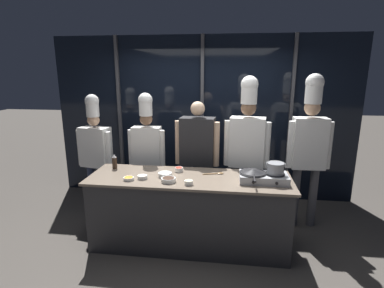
{
  "coord_description": "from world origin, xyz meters",
  "views": [
    {
      "loc": [
        0.47,
        -3.37,
        2.15
      ],
      "look_at": [
        0.0,
        0.25,
        1.25
      ],
      "focal_mm": 28.0,
      "sensor_mm": 36.0,
      "label": 1
    }
  ],
  "objects_px": {
    "prep_bowl_chili_flakes": "(179,169)",
    "chef_head": "(96,148)",
    "prep_bowl_chicken": "(142,177)",
    "person_guest": "(197,150)",
    "prep_bowl_carrots": "(129,178)",
    "chef_pastry": "(309,141)",
    "squeeze_bottle_soy": "(115,162)",
    "chef_sous": "(147,147)",
    "frying_pan": "(253,171)",
    "prep_bowl_soy_glaze": "(168,179)",
    "serving_spoon_slotted": "(217,173)",
    "portable_stove": "(264,178)",
    "stock_pot": "(275,168)",
    "prep_bowl_onion": "(165,174)",
    "chef_line": "(247,142)",
    "prep_bowl_ginger": "(189,182)"
  },
  "relations": [
    {
      "from": "prep_bowl_carrots",
      "to": "chef_sous",
      "type": "distance_m",
      "value": 0.94
    },
    {
      "from": "prep_bowl_chicken",
      "to": "prep_bowl_carrots",
      "type": "xyz_separation_m",
      "value": [
        -0.15,
        -0.06,
        -0.0
      ]
    },
    {
      "from": "portable_stove",
      "to": "person_guest",
      "type": "relative_size",
      "value": 0.32
    },
    {
      "from": "prep_bowl_chicken",
      "to": "prep_bowl_ginger",
      "type": "distance_m",
      "value": 0.58
    },
    {
      "from": "prep_bowl_chili_flakes",
      "to": "person_guest",
      "type": "xyz_separation_m",
      "value": [
        0.18,
        0.52,
        0.12
      ]
    },
    {
      "from": "squeeze_bottle_soy",
      "to": "prep_bowl_chicken",
      "type": "height_order",
      "value": "squeeze_bottle_soy"
    },
    {
      "from": "serving_spoon_slotted",
      "to": "chef_pastry",
      "type": "xyz_separation_m",
      "value": [
        1.19,
        0.53,
        0.33
      ]
    },
    {
      "from": "person_guest",
      "to": "chef_sous",
      "type": "bearing_deg",
      "value": 2.68
    },
    {
      "from": "serving_spoon_slotted",
      "to": "chef_line",
      "type": "relative_size",
      "value": 0.13
    },
    {
      "from": "frying_pan",
      "to": "chef_line",
      "type": "distance_m",
      "value": 0.74
    },
    {
      "from": "chef_sous",
      "to": "chef_pastry",
      "type": "relative_size",
      "value": 0.87
    },
    {
      "from": "stock_pot",
      "to": "person_guest",
      "type": "relative_size",
      "value": 0.13
    },
    {
      "from": "portable_stove",
      "to": "chef_sous",
      "type": "xyz_separation_m",
      "value": [
        -1.6,
        0.77,
        0.12
      ]
    },
    {
      "from": "serving_spoon_slotted",
      "to": "person_guest",
      "type": "distance_m",
      "value": 0.65
    },
    {
      "from": "portable_stove",
      "to": "prep_bowl_soy_glaze",
      "type": "height_order",
      "value": "portable_stove"
    },
    {
      "from": "frying_pan",
      "to": "prep_bowl_chicken",
      "type": "relative_size",
      "value": 4.53
    },
    {
      "from": "stock_pot",
      "to": "prep_bowl_onion",
      "type": "distance_m",
      "value": 1.3
    },
    {
      "from": "prep_bowl_carrots",
      "to": "chef_line",
      "type": "xyz_separation_m",
      "value": [
        1.4,
        0.87,
        0.28
      ]
    },
    {
      "from": "prep_bowl_chili_flakes",
      "to": "chef_sous",
      "type": "xyz_separation_m",
      "value": [
        -0.57,
        0.55,
        0.14
      ]
    },
    {
      "from": "squeeze_bottle_soy",
      "to": "prep_bowl_chili_flakes",
      "type": "height_order",
      "value": "squeeze_bottle_soy"
    },
    {
      "from": "stock_pot",
      "to": "serving_spoon_slotted",
      "type": "height_order",
      "value": "stock_pot"
    },
    {
      "from": "person_guest",
      "to": "chef_pastry",
      "type": "relative_size",
      "value": 0.82
    },
    {
      "from": "prep_bowl_ginger",
      "to": "chef_pastry",
      "type": "xyz_separation_m",
      "value": [
        1.5,
        0.93,
        0.31
      ]
    },
    {
      "from": "prep_bowl_carrots",
      "to": "prep_bowl_chicken",
      "type": "bearing_deg",
      "value": 23.53
    },
    {
      "from": "stock_pot",
      "to": "chef_pastry",
      "type": "height_order",
      "value": "chef_pastry"
    },
    {
      "from": "squeeze_bottle_soy",
      "to": "chef_head",
      "type": "xyz_separation_m",
      "value": [
        -0.5,
        0.53,
        0.04
      ]
    },
    {
      "from": "prep_bowl_ginger",
      "to": "person_guest",
      "type": "height_order",
      "value": "person_guest"
    },
    {
      "from": "frying_pan",
      "to": "prep_bowl_soy_glaze",
      "type": "bearing_deg",
      "value": -171.64
    },
    {
      "from": "frying_pan",
      "to": "prep_bowl_onion",
      "type": "relative_size",
      "value": 3.15
    },
    {
      "from": "prep_bowl_chili_flakes",
      "to": "chef_head",
      "type": "bearing_deg",
      "value": 158.25
    },
    {
      "from": "prep_bowl_chili_flakes",
      "to": "serving_spoon_slotted",
      "type": "height_order",
      "value": "prep_bowl_chili_flakes"
    },
    {
      "from": "frying_pan",
      "to": "person_guest",
      "type": "relative_size",
      "value": 0.31
    },
    {
      "from": "serving_spoon_slotted",
      "to": "chef_head",
      "type": "bearing_deg",
      "value": 162.82
    },
    {
      "from": "prep_bowl_onion",
      "to": "chef_line",
      "type": "xyz_separation_m",
      "value": [
        1.0,
        0.7,
        0.27
      ]
    },
    {
      "from": "serving_spoon_slotted",
      "to": "portable_stove",
      "type": "bearing_deg",
      "value": -19.98
    },
    {
      "from": "person_guest",
      "to": "chef_pastry",
      "type": "xyz_separation_m",
      "value": [
        1.5,
        -0.02,
        0.19
      ]
    },
    {
      "from": "prep_bowl_chicken",
      "to": "prep_bowl_soy_glaze",
      "type": "height_order",
      "value": "prep_bowl_soy_glaze"
    },
    {
      "from": "stock_pot",
      "to": "person_guest",
      "type": "distance_m",
      "value": 1.23
    },
    {
      "from": "prep_bowl_ginger",
      "to": "person_guest",
      "type": "relative_size",
      "value": 0.06
    },
    {
      "from": "portable_stove",
      "to": "prep_bowl_carrots",
      "type": "distance_m",
      "value": 1.57
    },
    {
      "from": "prep_bowl_chicken",
      "to": "person_guest",
      "type": "height_order",
      "value": "person_guest"
    },
    {
      "from": "chef_line",
      "to": "prep_bowl_carrots",
      "type": "bearing_deg",
      "value": 38.85
    },
    {
      "from": "serving_spoon_slotted",
      "to": "chef_pastry",
      "type": "distance_m",
      "value": 1.34
    },
    {
      "from": "prep_bowl_carrots",
      "to": "chef_pastry",
      "type": "height_order",
      "value": "chef_pastry"
    },
    {
      "from": "squeeze_bottle_soy",
      "to": "prep_bowl_chili_flakes",
      "type": "xyz_separation_m",
      "value": [
        0.85,
        -0.01,
        -0.06
      ]
    },
    {
      "from": "portable_stove",
      "to": "frying_pan",
      "type": "distance_m",
      "value": 0.15
    },
    {
      "from": "prep_bowl_ginger",
      "to": "chef_head",
      "type": "bearing_deg",
      "value": 147.82
    },
    {
      "from": "prep_bowl_chili_flakes",
      "to": "prep_bowl_ginger",
      "type": "xyz_separation_m",
      "value": [
        0.19,
        -0.43,
        -0.0
      ]
    },
    {
      "from": "frying_pan",
      "to": "squeeze_bottle_soy",
      "type": "relative_size",
      "value": 2.77
    },
    {
      "from": "chef_head",
      "to": "chef_sous",
      "type": "relative_size",
      "value": 0.98
    }
  ]
}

